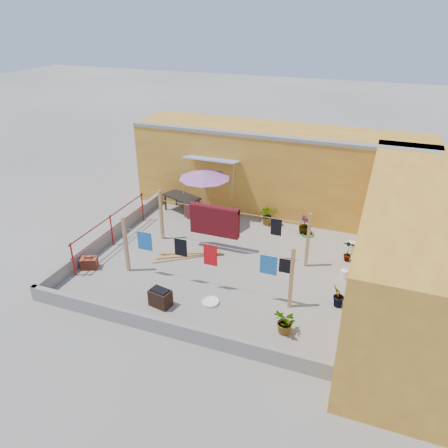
{
  "coord_description": "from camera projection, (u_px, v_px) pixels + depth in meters",
  "views": [
    {
      "loc": [
        4.26,
        -10.91,
        7.25
      ],
      "look_at": [
        -0.03,
        0.3,
        1.23
      ],
      "focal_mm": 35.0,
      "sensor_mm": 36.0,
      "label": 1
    }
  ],
  "objects": [
    {
      "name": "brick_stack",
      "position": [
        89.0,
        263.0,
        13.39
      ],
      "size": [
        0.59,
        0.52,
        0.42
      ],
      "color": "#9D3E24",
      "rests_on": "ground"
    },
    {
      "name": "parapet_left",
      "position": [
        110.0,
        235.0,
        14.92
      ],
      "size": [
        0.16,
        7.3,
        0.44
      ],
      "primitive_type": "cube",
      "color": "gray",
      "rests_on": "ground"
    },
    {
      "name": "white_basin",
      "position": [
        211.0,
        302.0,
        11.86
      ],
      "size": [
        0.48,
        0.48,
        0.08
      ],
      "color": "white",
      "rests_on": "ground"
    },
    {
      "name": "green_hose",
      "position": [
        308.0,
        234.0,
        15.38
      ],
      "size": [
        0.47,
        0.47,
        0.07
      ],
      "color": "#1A751D",
      "rests_on": "ground"
    },
    {
      "name": "plant_back_b",
      "position": [
        304.0,
        225.0,
        15.34
      ],
      "size": [
        0.46,
        0.46,
        0.69
      ],
      "primitive_type": "imported",
      "rotation": [
        0.0,
        0.0,
        1.34
      ],
      "color": "#195117",
      "rests_on": "ground"
    },
    {
      "name": "patio_umbrella",
      "position": [
        204.0,
        175.0,
        15.27
      ],
      "size": [
        2.28,
        2.28,
        2.17
      ],
      "color": "gray",
      "rests_on": "ground"
    },
    {
      "name": "plant_back_a",
      "position": [
        268.0,
        215.0,
        16.03
      ],
      "size": [
        0.87,
        0.83,
        0.75
      ],
      "primitive_type": "imported",
      "rotation": [
        0.0,
        0.0,
        0.48
      ],
      "color": "#195117",
      "rests_on": "ground"
    },
    {
      "name": "red_railing",
      "position": [
        111.0,
        226.0,
        14.46
      ],
      "size": [
        0.05,
        4.2,
        1.1
      ],
      "color": "#A11410",
      "rests_on": "ground"
    },
    {
      "name": "ground",
      "position": [
        221.0,
        263.0,
        13.72
      ],
      "size": [
        80.0,
        80.0,
        0.0
      ],
      "primitive_type": "plane",
      "color": "#9E998E",
      "rests_on": "ground"
    },
    {
      "name": "water_jug_a",
      "position": [
        344.0,
        274.0,
        12.88
      ],
      "size": [
        0.21,
        0.21,
        0.33
      ],
      "color": "white",
      "rests_on": "ground"
    },
    {
      "name": "water_jug_b",
      "position": [
        351.0,
        246.0,
        14.33
      ],
      "size": [
        0.24,
        0.24,
        0.38
      ],
      "color": "white",
      "rests_on": "ground"
    },
    {
      "name": "plant_right_a",
      "position": [
        348.0,
        251.0,
        13.68
      ],
      "size": [
        0.43,
        0.32,
        0.75
      ],
      "primitive_type": "imported",
      "rotation": [
        0.0,
        0.0,
        3.0
      ],
      "color": "#195117",
      "rests_on": "ground"
    },
    {
      "name": "brazier",
      "position": [
        160.0,
        298.0,
        11.68
      ],
      "size": [
        0.63,
        0.48,
        0.51
      ],
      "color": "black",
      "rests_on": "ground"
    },
    {
      "name": "plant_right_b",
      "position": [
        338.0,
        296.0,
        11.58
      ],
      "size": [
        0.43,
        0.47,
        0.7
      ],
      "primitive_type": "imported",
      "rotation": [
        0.0,
        0.0,
        4.33
      ],
      "color": "#195117",
      "rests_on": "ground"
    },
    {
      "name": "wall_back",
      "position": [
        278.0,
        170.0,
        16.75
      ],
      "size": [
        11.0,
        3.27,
        3.21
      ],
      "color": "gold",
      "rests_on": "ground"
    },
    {
      "name": "outdoor_table",
      "position": [
        182.0,
        197.0,
        16.85
      ],
      "size": [
        1.62,
        1.2,
        0.68
      ],
      "color": "black",
      "rests_on": "ground"
    },
    {
      "name": "lumber_pile",
      "position": [
        188.0,
        255.0,
        14.03
      ],
      "size": [
        1.96,
        1.36,
        0.13
      ],
      "color": "tan",
      "rests_on": "ground"
    },
    {
      "name": "wall_right",
      "position": [
        408.0,
        248.0,
        11.34
      ],
      "size": [
        2.4,
        9.0,
        3.2
      ],
      "primitive_type": "cube",
      "color": "gold",
      "rests_on": "ground"
    },
    {
      "name": "plant_right_c",
      "position": [
        286.0,
        322.0,
        10.64
      ],
      "size": [
        0.78,
        0.79,
        0.66
      ],
      "primitive_type": "imported",
      "rotation": [
        0.0,
        0.0,
        5.41
      ],
      "color": "#195117",
      "rests_on": "ground"
    },
    {
      "name": "parapet_front",
      "position": [
        168.0,
        328.0,
        10.63
      ],
      "size": [
        8.3,
        0.16,
        0.44
      ],
      "primitive_type": "cube",
      "color": "gray",
      "rests_on": "ground"
    },
    {
      "name": "clothesline_rig",
      "position": [
        215.0,
        225.0,
        13.85
      ],
      "size": [
        5.09,
        2.35,
        1.8
      ],
      "color": "tan",
      "rests_on": "ground"
    }
  ]
}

